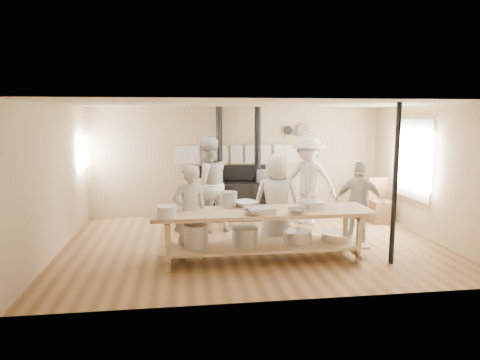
% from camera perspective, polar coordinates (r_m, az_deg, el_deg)
% --- Properties ---
extents(ground, '(7.00, 7.00, 0.00)m').
position_cam_1_polar(ground, '(8.13, 1.82, -8.54)').
color(ground, brown).
rests_on(ground, ground).
extents(room_shell, '(7.00, 7.00, 7.00)m').
position_cam_1_polar(room_shell, '(7.81, 1.88, 2.92)').
color(room_shell, tan).
rests_on(room_shell, ground).
extents(window_right, '(0.09, 1.50, 1.65)m').
position_cam_1_polar(window_right, '(9.58, 22.17, 2.59)').
color(window_right, beige).
rests_on(window_right, ground).
extents(left_opening, '(0.00, 0.90, 0.90)m').
position_cam_1_polar(left_opening, '(9.93, -20.26, 3.46)').
color(left_opening, white).
rests_on(left_opening, ground).
extents(stove, '(1.90, 0.75, 2.60)m').
position_cam_1_polar(stove, '(10.04, -0.21, -2.18)').
color(stove, black).
rests_on(stove, ground).
extents(towel_rail, '(3.00, 0.04, 0.47)m').
position_cam_1_polar(towel_rail, '(10.18, -0.38, 3.80)').
color(towel_rail, tan).
rests_on(towel_rail, ground).
extents(back_wall_shelf, '(0.63, 0.14, 0.32)m').
position_cam_1_polar(back_wall_shelf, '(10.48, 7.61, 6.36)').
color(back_wall_shelf, tan).
rests_on(back_wall_shelf, ground).
extents(prep_table, '(3.60, 0.90, 0.85)m').
position_cam_1_polar(prep_table, '(7.13, 2.98, -6.64)').
color(prep_table, tan).
rests_on(prep_table, ground).
extents(support_post, '(0.08, 0.08, 2.60)m').
position_cam_1_polar(support_post, '(7.23, 19.97, -0.63)').
color(support_post, black).
rests_on(support_post, ground).
extents(cook_far_left, '(0.66, 0.52, 1.61)m').
position_cam_1_polar(cook_far_left, '(7.14, -6.70, -4.34)').
color(cook_far_left, '#B8B0A3').
rests_on(cook_far_left, ground).
extents(cook_left, '(1.14, 1.00, 1.97)m').
position_cam_1_polar(cook_left, '(8.81, -4.34, -0.66)').
color(cook_left, '#B8B0A3').
rests_on(cook_left, ground).
extents(cook_center, '(0.96, 0.75, 1.73)m').
position_cam_1_polar(cook_center, '(7.75, 4.91, -2.82)').
color(cook_center, '#B8B0A3').
rests_on(cook_center, ground).
extents(cook_right, '(0.97, 0.73, 1.54)m').
position_cam_1_polar(cook_right, '(8.46, 15.63, -2.82)').
color(cook_right, '#B8B0A3').
rests_on(cook_right, ground).
extents(cook_by_window, '(1.47, 1.30, 1.97)m').
position_cam_1_polar(cook_by_window, '(9.56, 9.04, 0.00)').
color(cook_by_window, '#B8B0A3').
rests_on(cook_by_window, ground).
extents(chair, '(0.46, 0.46, 0.99)m').
position_cam_1_polar(chair, '(10.24, 18.25, -3.71)').
color(chair, '#533621').
rests_on(chair, ground).
extents(bowl_white_a, '(0.36, 0.36, 0.08)m').
position_cam_1_polar(bowl_white_a, '(7.11, -9.60, -3.73)').
color(bowl_white_a, white).
rests_on(bowl_white_a, prep_table).
extents(bowl_steel_a, '(0.43, 0.43, 0.10)m').
position_cam_1_polar(bowl_steel_a, '(6.69, 1.70, -4.31)').
color(bowl_steel_a, silver).
rests_on(bowl_steel_a, prep_table).
extents(bowl_white_b, '(0.55, 0.55, 0.10)m').
position_cam_1_polar(bowl_white_b, '(7.32, 0.68, -3.19)').
color(bowl_white_b, white).
rests_on(bowl_white_b, prep_table).
extents(bowl_steel_b, '(0.30, 0.30, 0.09)m').
position_cam_1_polar(bowl_steel_b, '(6.84, 7.54, -4.14)').
color(bowl_steel_b, silver).
rests_on(bowl_steel_b, prep_table).
extents(roasting_pan, '(0.46, 0.34, 0.09)m').
position_cam_1_polar(roasting_pan, '(6.83, 2.72, -4.07)').
color(roasting_pan, '#B2B2B7').
rests_on(roasting_pan, prep_table).
extents(mixing_bowl_large, '(0.53, 0.53, 0.14)m').
position_cam_1_polar(mixing_bowl_large, '(7.24, 9.60, -3.26)').
color(mixing_bowl_large, silver).
rests_on(mixing_bowl_large, prep_table).
extents(bucket_galv, '(0.31, 0.31, 0.26)m').
position_cam_1_polar(bucket_galv, '(7.27, -1.52, -2.60)').
color(bucket_galv, gray).
rests_on(bucket_galv, prep_table).
extents(deep_bowl_enamel, '(0.37, 0.37, 0.18)m').
position_cam_1_polar(deep_bowl_enamel, '(6.60, -9.75, -4.24)').
color(deep_bowl_enamel, white).
rests_on(deep_bowl_enamel, prep_table).
extents(pitcher, '(0.13, 0.13, 0.20)m').
position_cam_1_polar(pitcher, '(7.55, 9.59, -2.56)').
color(pitcher, white).
rests_on(pitcher, prep_table).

